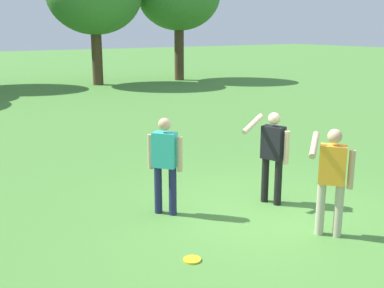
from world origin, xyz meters
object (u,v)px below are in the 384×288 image
(person_catcher, at_px, (165,160))
(person_bystander, at_px, (272,151))
(frisbee, at_px, (192,260))
(person_thrower, at_px, (332,175))

(person_catcher, distance_m, person_bystander, 1.91)
(person_bystander, bearing_deg, frisbee, -155.59)
(person_thrower, distance_m, person_bystander, 1.50)
(person_bystander, relative_size, frisbee, 6.73)
(person_thrower, xyz_separation_m, frisbee, (-2.15, 0.43, -0.95))
(person_thrower, xyz_separation_m, person_catcher, (-1.64, 2.07, -0.02))
(frisbee, bearing_deg, person_bystander, 24.41)
(person_catcher, distance_m, frisbee, 1.95)
(person_catcher, relative_size, frisbee, 6.73)
(person_thrower, height_order, person_bystander, same)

